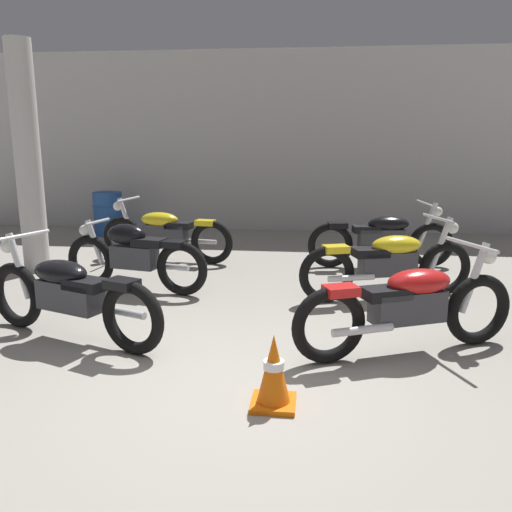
# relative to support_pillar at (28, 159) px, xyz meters

# --- Properties ---
(ground_plane) EXTENTS (60.00, 60.00, 0.00)m
(ground_plane) POSITION_rel_support_pillar_xyz_m (3.35, -3.44, -1.60)
(ground_plane) COLOR gray
(back_wall) EXTENTS (13.13, 0.24, 3.60)m
(back_wall) POSITION_rel_support_pillar_xyz_m (3.35, 3.91, 0.20)
(back_wall) COLOR #BCBAB7
(back_wall) RESTS_ON ground
(support_pillar) EXTENTS (0.36, 0.36, 3.20)m
(support_pillar) POSITION_rel_support_pillar_xyz_m (0.00, 0.00, 0.00)
(support_pillar) COLOR #BCBAB7
(support_pillar) RESTS_ON ground
(motorcycle_left_row_0) EXTENTS (2.06, 0.99, 0.97)m
(motorcycle_left_row_0) POSITION_rel_support_pillar_xyz_m (1.73, -2.56, -1.15)
(motorcycle_left_row_0) COLOR black
(motorcycle_left_row_0) RESTS_ON ground
(motorcycle_left_row_1) EXTENTS (1.95, 0.61, 0.88)m
(motorcycle_left_row_1) POSITION_rel_support_pillar_xyz_m (1.78, -0.88, -1.14)
(motorcycle_left_row_1) COLOR black
(motorcycle_left_row_1) RESTS_ON ground
(motorcycle_left_row_2) EXTENTS (2.16, 0.68, 0.97)m
(motorcycle_left_row_2) POSITION_rel_support_pillar_xyz_m (1.71, 0.77, -1.15)
(motorcycle_left_row_2) COLOR black
(motorcycle_left_row_2) RESTS_ON ground
(motorcycle_right_row_0) EXTENTS (2.04, 1.03, 0.97)m
(motorcycle_right_row_0) POSITION_rel_support_pillar_xyz_m (4.87, -2.54, -1.15)
(motorcycle_right_row_0) COLOR black
(motorcycle_right_row_0) RESTS_ON ground
(motorcycle_right_row_1) EXTENTS (2.10, 0.90, 0.97)m
(motorcycle_right_row_1) POSITION_rel_support_pillar_xyz_m (4.90, -0.88, -1.15)
(motorcycle_right_row_1) COLOR black
(motorcycle_right_row_1) RESTS_ON ground
(motorcycle_right_row_2) EXTENTS (2.17, 0.68, 0.97)m
(motorcycle_right_row_2) POSITION_rel_support_pillar_xyz_m (5.01, 0.73, -1.15)
(motorcycle_right_row_2) COLOR black
(motorcycle_right_row_2) RESTS_ON ground
(oil_drum) EXTENTS (0.59, 0.59, 0.85)m
(oil_drum) POSITION_rel_support_pillar_xyz_m (-0.05, 2.88, -1.18)
(oil_drum) COLOR #23519E
(oil_drum) RESTS_ON ground
(traffic_cone) EXTENTS (0.32, 0.32, 0.54)m
(traffic_cone) POSITION_rel_support_pillar_xyz_m (3.76, -3.63, -1.34)
(traffic_cone) COLOR orange
(traffic_cone) RESTS_ON ground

